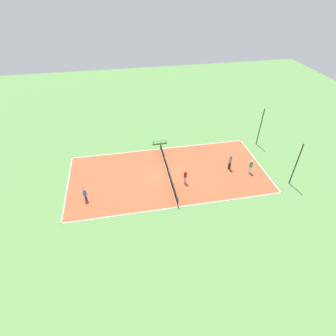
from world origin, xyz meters
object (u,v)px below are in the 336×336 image
object	(u,v)px
fence_post_back_left	(260,127)
player_baseline_gray	(230,161)
tennis_net	(168,170)
bench	(159,141)
tennis_ball_near_net	(89,186)
player_coach_red	(185,176)
tennis_ball_left_sideline	(231,195)
tennis_ball_midcourt	(218,145)
tennis_ball_far_baseline	(204,173)
fence_post_back_right	(296,165)
player_far_green	(251,166)
player_near_blue	(85,194)

from	to	relation	value
fence_post_back_left	player_baseline_gray	bearing A→B (deg)	-51.59
tennis_net	bench	world-z (taller)	tennis_net
bench	tennis_ball_near_net	size ratio (longest dim) A/B	28.82
player_coach_red	tennis_ball_left_sideline	xyz separation A→B (m)	(2.82, 4.33, -0.91)
tennis_ball_midcourt	tennis_ball_far_baseline	distance (m)	6.44
tennis_ball_left_sideline	fence_post_back_right	size ratio (longest dim) A/B	0.01
tennis_ball_near_net	tennis_ball_left_sideline	bearing A→B (deg)	74.18
tennis_ball_left_sideline	tennis_net	bearing A→B (deg)	-128.24
player_far_green	tennis_net	bearing A→B (deg)	25.54
player_far_green	fence_post_back_right	size ratio (longest dim) A/B	0.34
player_baseline_gray	tennis_ball_far_baseline	distance (m)	3.34
player_coach_red	tennis_ball_left_sideline	world-z (taller)	player_coach_red
player_near_blue	player_baseline_gray	bearing A→B (deg)	-98.56
tennis_ball_far_baseline	fence_post_back_left	world-z (taller)	fence_post_back_left
fence_post_back_left	player_coach_red	bearing A→B (deg)	-62.44
player_coach_red	fence_post_back_right	distance (m)	11.62
fence_post_back_left	tennis_ball_near_net	bearing A→B (deg)	-78.16
player_near_blue	tennis_ball_far_baseline	bearing A→B (deg)	-98.21
tennis_ball_far_baseline	fence_post_back_right	world-z (taller)	fence_post_back_right
player_baseline_gray	tennis_ball_near_net	size ratio (longest dim) A/B	27.07
tennis_ball_near_net	tennis_ball_midcourt	world-z (taller)	same
player_near_blue	player_far_green	bearing A→B (deg)	-102.95
player_coach_red	tennis_ball_midcourt	xyz separation A→B (m)	(-6.46, 6.15, -0.91)
tennis_ball_left_sideline	tennis_ball_far_baseline	bearing A→B (deg)	-155.69
player_far_green	fence_post_back_right	distance (m)	4.63
player_far_green	tennis_ball_left_sideline	world-z (taller)	player_far_green
bench	player_baseline_gray	xyz separation A→B (m)	(7.05, 7.19, 0.69)
tennis_ball_left_sideline	fence_post_back_right	bearing A→B (deg)	94.77
tennis_net	bench	distance (m)	6.69
tennis_net	tennis_ball_near_net	xyz separation A→B (m)	(0.48, -8.82, -0.50)
player_baseline_gray	tennis_ball_midcourt	distance (m)	5.12
player_coach_red	player_baseline_gray	xyz separation A→B (m)	(-1.46, 5.71, 0.12)
player_coach_red	tennis_ball_near_net	distance (m)	10.51
tennis_ball_midcourt	fence_post_back_left	bearing A→B (deg)	83.76
tennis_ball_left_sideline	tennis_ball_far_baseline	xyz separation A→B (m)	(-3.94, -1.78, 0.00)
tennis_ball_midcourt	fence_post_back_right	xyz separation A→B (m)	(8.70, 5.14, 2.51)
tennis_ball_left_sideline	tennis_ball_midcourt	bearing A→B (deg)	168.89
fence_post_back_right	player_coach_red	bearing A→B (deg)	-101.22
player_far_green	fence_post_back_left	distance (m)	6.77
tennis_ball_left_sideline	tennis_ball_near_net	distance (m)	15.30
bench	player_coach_red	world-z (taller)	player_coach_red
tennis_ball_midcourt	tennis_ball_far_baseline	bearing A→B (deg)	-33.99
tennis_net	tennis_ball_far_baseline	xyz separation A→B (m)	(0.71, 4.12, -0.50)
player_baseline_gray	tennis_ball_midcourt	xyz separation A→B (m)	(-4.99, 0.45, -1.03)
player_coach_red	tennis_ball_left_sideline	distance (m)	5.25
player_baseline_gray	tennis_ball_far_baseline	world-z (taller)	player_baseline_gray
tennis_net	tennis_ball_left_sideline	distance (m)	7.53
bench	player_near_blue	world-z (taller)	player_near_blue
fence_post_back_right	tennis_ball_near_net	bearing A→B (deg)	-99.40
tennis_ball_far_baseline	tennis_net	bearing A→B (deg)	-99.79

